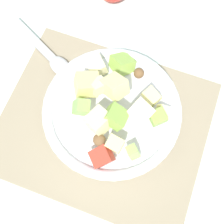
{
  "coord_description": "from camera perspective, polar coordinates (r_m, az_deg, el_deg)",
  "views": [
    {
      "loc": [
        -0.08,
        0.15,
        0.57
      ],
      "look_at": [
        -0.01,
        -0.01,
        0.05
      ],
      "focal_mm": 47.19,
      "sensor_mm": 36.0,
      "label": 1
    }
  ],
  "objects": [
    {
      "name": "salad_bowl",
      "position": [
        0.56,
        0.03,
        -0.16
      ],
      "size": [
        0.26,
        0.26,
        0.13
      ],
      "color": "white",
      "rests_on": "placemat"
    },
    {
      "name": "placemat",
      "position": [
        0.6,
        -1.7,
        -2.39
      ],
      "size": [
        0.41,
        0.34,
        0.01
      ],
      "primitive_type": "cube",
      "color": "gray",
      "rests_on": "ground_plane"
    },
    {
      "name": "serving_spoon",
      "position": [
        0.66,
        -12.01,
        10.67
      ],
      "size": [
        0.18,
        0.11,
        0.01
      ],
      "color": "#B7B7BC",
      "rests_on": "placemat"
    },
    {
      "name": "ground_plane",
      "position": [
        0.6,
        -1.69,
        -2.47
      ],
      "size": [
        2.4,
        2.4,
        0.0
      ],
      "primitive_type": "plane",
      "color": "silver"
    }
  ]
}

